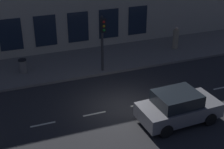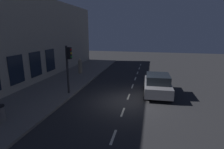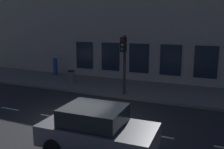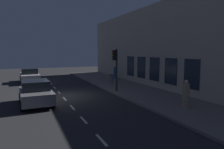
# 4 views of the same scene
# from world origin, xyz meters

# --- Properties ---
(ground_plane) EXTENTS (60.00, 60.00, 0.00)m
(ground_plane) POSITION_xyz_m (0.00, 0.00, 0.00)
(ground_plane) COLOR #28282B
(sidewalk) EXTENTS (4.50, 32.00, 0.15)m
(sidewalk) POSITION_xyz_m (6.25, 0.00, 0.07)
(sidewalk) COLOR slate
(sidewalk) RESTS_ON ground
(building_facade) EXTENTS (0.65, 32.00, 7.83)m
(building_facade) POSITION_xyz_m (8.80, 0.00, 3.91)
(building_facade) COLOR #B2A893
(building_facade) RESTS_ON ground
(lane_centre_line) EXTENTS (0.12, 27.20, 0.01)m
(lane_centre_line) POSITION_xyz_m (0.00, -1.00, 0.00)
(lane_centre_line) COLOR beige
(lane_centre_line) RESTS_ON ground
(traffic_light) EXTENTS (0.50, 0.32, 3.53)m
(traffic_light) POSITION_xyz_m (4.34, -0.41, 2.50)
(traffic_light) COLOR #2D2D30
(traffic_light) RESTS_ON sidewalk
(parked_car_0) EXTENTS (2.11, 4.46, 1.58)m
(parked_car_0) POSITION_xyz_m (-2.07, 8.97, 0.79)
(parked_car_0) COLOR #B7B7BC
(parked_car_0) RESTS_ON ground
(parked_car_1) EXTENTS (2.09, 3.97, 1.58)m
(parked_car_1) POSITION_xyz_m (-2.03, -1.95, 0.79)
(parked_car_1) COLOR slate
(parked_car_1) RESTS_ON ground
(pedestrian_0) EXTENTS (0.47, 0.47, 1.63)m
(pedestrian_0) POSITION_xyz_m (7.58, 6.96, 0.90)
(pedestrian_0) COLOR #1E5189
(pedestrian_0) RESTS_ON sidewalk
(pedestrian_1) EXTENTS (0.51, 0.51, 1.64)m
(pedestrian_1) POSITION_xyz_m (6.14, -6.68, 0.89)
(pedestrian_1) COLOR gray
(pedestrian_1) RESTS_ON sidewalk
(trash_bin) EXTENTS (0.51, 0.51, 0.86)m
(trash_bin) POSITION_xyz_m (5.93, 4.33, 0.58)
(trash_bin) COLOR slate
(trash_bin) RESTS_ON sidewalk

